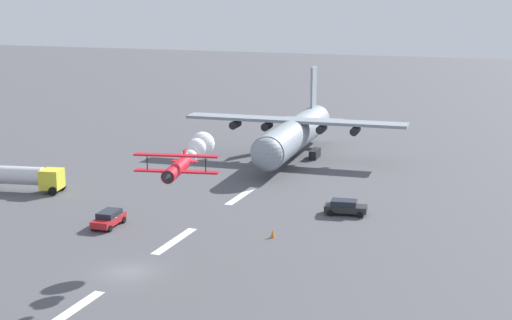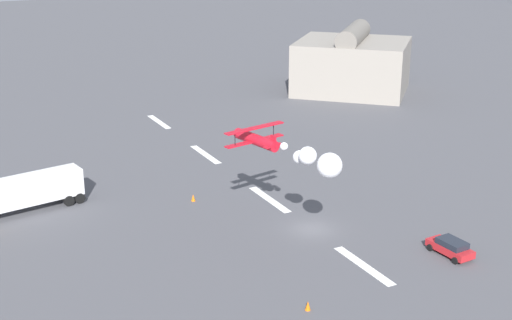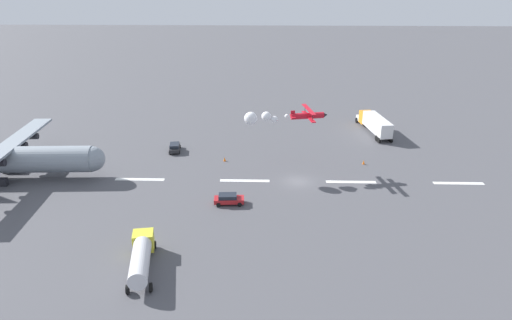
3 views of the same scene
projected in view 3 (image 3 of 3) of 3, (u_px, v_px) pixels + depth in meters
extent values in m
plane|color=#4C4C51|center=(298.00, 181.00, 74.53)|extent=(440.00, 440.00, 0.00)
cube|color=white|center=(458.00, 183.00, 73.85)|extent=(8.00, 0.90, 0.01)
cube|color=white|center=(351.00, 182.00, 74.30)|extent=(8.00, 0.90, 0.01)
cube|color=white|center=(245.00, 181.00, 74.75)|extent=(8.00, 0.90, 0.01)
cube|color=white|center=(140.00, 179.00, 75.21)|extent=(8.00, 0.90, 0.01)
cylinder|color=gray|center=(8.00, 160.00, 74.24)|extent=(27.12, 5.71, 4.28)
sphere|color=gray|center=(92.00, 159.00, 74.55)|extent=(4.06, 4.06, 4.06)
cube|color=gray|center=(5.00, 148.00, 73.50)|extent=(4.82, 30.49, 0.40)
cylinder|color=black|center=(20.00, 145.00, 77.36)|extent=(2.46, 1.23, 1.10)
cylinder|color=black|center=(31.00, 136.00, 81.56)|extent=(2.46, 1.23, 1.10)
cube|color=black|center=(12.00, 169.00, 77.70)|extent=(3.25, 1.17, 1.20)
cylinder|color=red|center=(307.00, 116.00, 75.76)|extent=(5.55, 2.06, 1.01)
cube|color=red|center=(308.00, 117.00, 75.85)|extent=(1.93, 6.42, 0.12)
cube|color=red|center=(309.00, 109.00, 75.38)|extent=(1.93, 6.42, 0.12)
cylinder|color=black|center=(305.00, 109.00, 77.66)|extent=(0.08, 0.08, 1.23)
cylinder|color=black|center=(312.00, 117.00, 73.57)|extent=(0.08, 0.08, 1.23)
cube|color=red|center=(293.00, 114.00, 75.21)|extent=(0.71, 0.23, 1.10)
cube|color=red|center=(293.00, 116.00, 75.37)|extent=(0.98, 2.08, 0.08)
cone|color=black|center=(325.00, 115.00, 76.23)|extent=(0.85, 0.98, 0.86)
sphere|color=white|center=(287.00, 116.00, 74.86)|extent=(0.70, 0.70, 0.70)
sphere|color=white|center=(274.00, 120.00, 74.72)|extent=(1.16, 1.16, 1.16)
sphere|color=white|center=(266.00, 116.00, 74.55)|extent=(1.56, 1.56, 1.56)
sphere|color=white|center=(251.00, 118.00, 74.17)|extent=(2.10, 2.10, 2.10)
cube|color=silver|center=(363.00, 118.00, 102.50)|extent=(2.72, 1.98, 1.10)
cube|color=orange|center=(366.00, 117.00, 100.39)|extent=(2.85, 2.77, 2.60)
cube|color=silver|center=(377.00, 124.00, 94.37)|extent=(4.12, 10.62, 2.80)
cylinder|color=black|center=(357.00, 120.00, 102.75)|extent=(0.52, 1.14, 1.10)
cylinder|color=black|center=(377.00, 138.00, 91.80)|extent=(0.52, 1.14, 1.10)
cylinder|color=black|center=(379.00, 140.00, 90.70)|extent=(0.52, 1.14, 1.10)
cylinder|color=black|center=(368.00, 120.00, 103.05)|extent=(0.52, 1.14, 1.10)
cylinder|color=black|center=(389.00, 138.00, 92.10)|extent=(0.52, 1.14, 1.10)
cylinder|color=black|center=(391.00, 140.00, 91.01)|extent=(0.52, 1.14, 1.10)
cube|color=yellow|center=(144.00, 241.00, 55.34)|extent=(2.75, 2.59, 2.20)
cylinder|color=silver|center=(140.00, 262.00, 50.89)|extent=(3.36, 7.58, 2.10)
cylinder|color=black|center=(135.00, 247.00, 56.14)|extent=(0.49, 1.04, 1.00)
cylinder|color=black|center=(127.00, 290.00, 48.63)|extent=(0.49, 1.04, 1.00)
cylinder|color=black|center=(155.00, 245.00, 56.47)|extent=(0.49, 1.04, 1.00)
cylinder|color=black|center=(151.00, 287.00, 48.96)|extent=(0.49, 1.04, 1.00)
cube|color=#262628|center=(175.00, 148.00, 86.62)|extent=(2.34, 4.49, 0.65)
cube|color=#1E232D|center=(174.00, 145.00, 86.21)|extent=(1.98, 2.77, 0.55)
cylinder|color=black|center=(171.00, 147.00, 88.05)|extent=(0.30, 0.66, 0.64)
cylinder|color=black|center=(169.00, 153.00, 85.28)|extent=(0.30, 0.66, 0.64)
cylinder|color=black|center=(180.00, 146.00, 88.21)|extent=(0.30, 0.66, 0.64)
cylinder|color=black|center=(179.00, 152.00, 85.45)|extent=(0.30, 0.66, 0.64)
cube|color=#B21E23|center=(229.00, 200.00, 67.17)|extent=(4.44, 2.08, 0.65)
cube|color=#1E232D|center=(228.00, 196.00, 66.93)|extent=(2.70, 1.82, 0.55)
cylinder|color=black|center=(240.00, 199.00, 68.17)|extent=(0.65, 0.26, 0.64)
cylinder|color=black|center=(219.00, 199.00, 68.07)|extent=(0.65, 0.26, 0.64)
cylinder|color=black|center=(240.00, 205.00, 66.51)|extent=(0.65, 0.26, 0.64)
cylinder|color=black|center=(218.00, 205.00, 66.41)|extent=(0.65, 0.26, 0.64)
cone|color=orange|center=(364.00, 162.00, 80.90)|extent=(0.44, 0.44, 0.75)
cone|color=orange|center=(225.00, 159.00, 82.22)|extent=(0.44, 0.44, 0.75)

